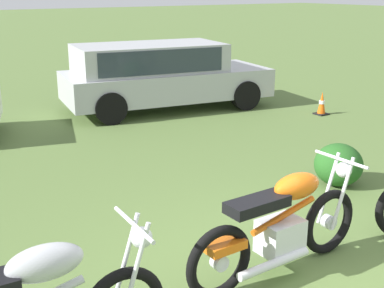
% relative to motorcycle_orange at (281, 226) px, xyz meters
% --- Properties ---
extents(motorcycle_orange, '(2.06, 0.64, 1.02)m').
position_rel_motorcycle_orange_xyz_m(motorcycle_orange, '(0.00, 0.00, 0.00)').
color(motorcycle_orange, black).
rests_on(motorcycle_orange, ground).
extents(car_silver, '(4.65, 2.46, 1.43)m').
position_rel_motorcycle_orange_xyz_m(car_silver, '(2.43, 6.50, 0.35)').
color(car_silver, '#B2B5BA').
rests_on(car_silver, ground).
extents(shrub_low, '(0.64, 0.66, 0.58)m').
position_rel_motorcycle_orange_xyz_m(shrub_low, '(2.20, 1.23, -0.20)').
color(shrub_low, '#23571E').
rests_on(shrub_low, ground).
extents(traffic_cone, '(0.25, 0.25, 0.49)m').
position_rel_motorcycle_orange_xyz_m(traffic_cone, '(5.04, 4.17, -0.26)').
color(traffic_cone, '#EA590F').
rests_on(traffic_cone, ground).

